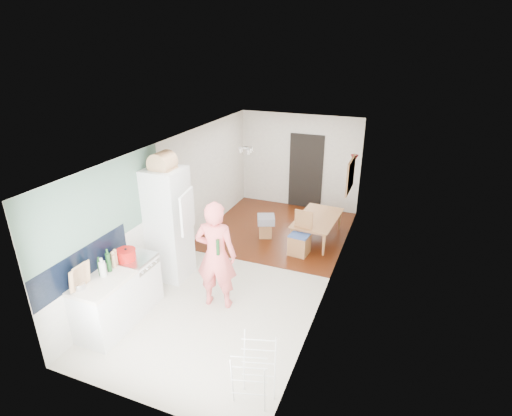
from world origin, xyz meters
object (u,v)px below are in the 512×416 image
Objects in this scene: person at (216,246)px; dining_chair at (300,234)px; drying_rack at (254,374)px; dining_table at (318,230)px; stool at (266,229)px.

dining_chair is (0.83, 2.19, -0.65)m from person.
person is at bearing 112.83° from drying_rack.
dining_table is 1.40× the size of dining_chair.
drying_rack reaches higher than stool.
person reaches higher than stool.
drying_rack is (1.44, -4.32, 0.24)m from stool.
drying_rack is at bearing 119.80° from person.
dining_chair reaches higher than dining_table.
drying_rack is at bearing -173.29° from dining_table.
person reaches higher than dining_chair.
dining_table is 1.53× the size of drying_rack.
dining_chair is at bearing -119.85° from person.
dining_chair reaches higher than stool.
person is 2.40× the size of dining_chair.
drying_rack is (0.50, -3.83, -0.04)m from dining_chair.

